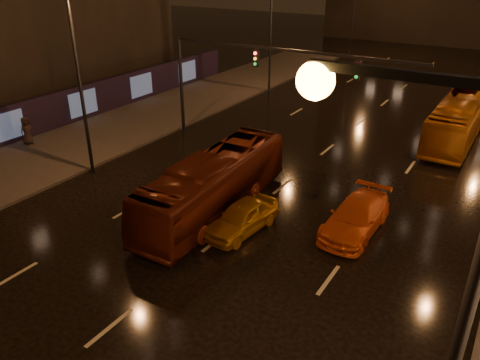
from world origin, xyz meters
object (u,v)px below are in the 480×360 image
object	(u,v)px
bus_curb	(457,120)
taxi_near	(242,217)
bus_red	(214,184)
taxi_far	(356,217)
pedestrian_c	(27,131)

from	to	relation	value
bus_curb	taxi_near	size ratio (longest dim) A/B	2.58
taxi_near	bus_curb	bearing A→B (deg)	76.85
bus_red	taxi_far	xyz separation A→B (m)	(6.12, 1.73, -0.69)
bus_red	taxi_far	world-z (taller)	bus_red
bus_red	pedestrian_c	bearing A→B (deg)	175.24
bus_curb	pedestrian_c	distance (m)	26.86
taxi_near	pedestrian_c	bearing A→B (deg)	-178.60
taxi_far	pedestrian_c	distance (m)	20.66
bus_red	taxi_near	size ratio (longest dim) A/B	2.54
bus_curb	taxi_far	distance (m)	13.95
bus_curb	taxi_far	world-z (taller)	bus_curb
bus_curb	taxi_far	bearing A→B (deg)	-96.61
bus_red	taxi_near	world-z (taller)	bus_red
taxi_near	taxi_far	size ratio (longest dim) A/B	0.82
bus_curb	taxi_near	distance (m)	17.40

